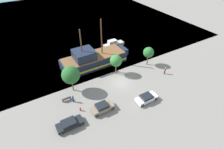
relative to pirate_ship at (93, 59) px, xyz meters
The scene contains 14 objects.
ground_plane 9.47m from the pirate_ship, 76.89° to the right, with size 160.00×160.00×0.00m, color gray.
water_surface 35.02m from the pirate_ship, 86.53° to the left, with size 80.00×80.00×0.00m, color teal.
pirate_ship is the anchor object (origin of this frame).
moored_boat_dockside 10.77m from the pirate_ship, 32.20° to the left, with size 6.06×1.83×1.84m.
parked_car_curb_front 18.01m from the pirate_ship, 127.63° to the right, with size 4.34×1.94×1.27m.
parked_car_curb_mid 16.41m from the pirate_ship, 77.83° to the right, with size 4.22×1.92×1.36m.
parked_car_curb_rear 14.75m from the pirate_ship, 109.05° to the right, with size 4.05×1.91×1.50m.
fire_hydrant 14.60m from the pirate_ship, 124.43° to the right, with size 0.42×0.25×0.76m.
bench_promenade_east 12.74m from the pirate_ship, 138.77° to the right, with size 1.65×0.45×0.85m.
pedestrian_walking_near 12.69m from the pirate_ship, 132.47° to the right, with size 0.32×0.32×1.62m.
pedestrian_walking_far 16.94m from the pirate_ship, 42.91° to the right, with size 0.32×0.32×1.70m.
tree_row_east 9.99m from the pirate_ship, 139.73° to the right, with size 3.53×3.53×5.68m.
tree_row_mideast 6.76m from the pirate_ship, 63.44° to the right, with size 2.65×2.65×4.78m.
tree_row_midwest 13.25m from the pirate_ship, 29.67° to the right, with size 2.50×2.50×4.60m.
Camera 1 is at (-15.97, -23.68, 24.22)m, focal length 28.00 mm.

